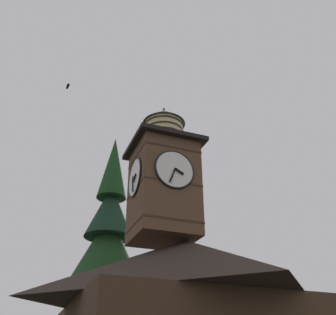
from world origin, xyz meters
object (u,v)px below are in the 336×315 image
clock_tower (163,176)px  flying_bird_high (68,86)px  moon (190,275)px  pine_tree_behind (104,287)px

clock_tower → flying_bird_high: (5.69, -3.23, 7.23)m
moon → pine_tree_behind: bearing=57.4°
moon → flying_bird_high: size_ratio=3.13×
flying_bird_high → clock_tower: bearing=150.4°
flying_bird_high → pine_tree_behind: bearing=-140.5°
clock_tower → moon: size_ratio=4.69×
clock_tower → flying_bird_high: bearing=-29.6°
pine_tree_behind → moon: 37.90m
moon → flying_bird_high: flying_bird_high is taller
clock_tower → moon: bearing=-116.0°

